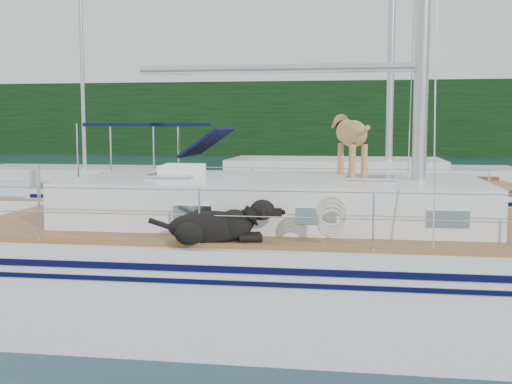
# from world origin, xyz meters

# --- Properties ---
(ground) EXTENTS (120.00, 120.00, 0.00)m
(ground) POSITION_xyz_m (0.00, 0.00, 0.00)
(ground) COLOR black
(ground) RESTS_ON ground
(tree_line) EXTENTS (90.00, 3.00, 6.00)m
(tree_line) POSITION_xyz_m (0.00, 45.00, 3.00)
(tree_line) COLOR black
(tree_line) RESTS_ON ground
(shore_bank) EXTENTS (92.00, 1.00, 1.20)m
(shore_bank) POSITION_xyz_m (0.00, 46.20, 0.60)
(shore_bank) COLOR #595147
(shore_bank) RESTS_ON ground
(main_sailboat) EXTENTS (12.00, 3.90, 14.01)m
(main_sailboat) POSITION_xyz_m (0.10, -0.00, 0.67)
(main_sailboat) COLOR white
(main_sailboat) RESTS_ON ground
(neighbor_sailboat) EXTENTS (11.00, 3.50, 13.30)m
(neighbor_sailboat) POSITION_xyz_m (0.27, 6.56, 0.63)
(neighbor_sailboat) COLOR white
(neighbor_sailboat) RESTS_ON ground
(bg_boat_west) EXTENTS (8.00, 3.00, 11.65)m
(bg_boat_west) POSITION_xyz_m (-8.00, 14.00, 0.45)
(bg_boat_west) COLOR white
(bg_boat_west) RESTS_ON ground
(bg_boat_center) EXTENTS (7.20, 3.00, 11.65)m
(bg_boat_center) POSITION_xyz_m (4.00, 16.00, 0.45)
(bg_boat_center) COLOR white
(bg_boat_center) RESTS_ON ground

